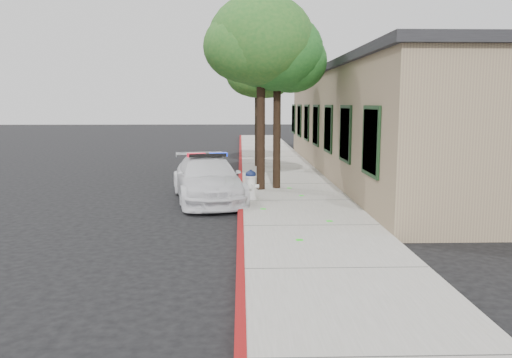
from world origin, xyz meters
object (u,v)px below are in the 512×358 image
(street_tree_near, at_px, (261,45))
(street_tree_mid, at_px, (278,56))
(police_car, at_px, (208,179))
(fire_hydrant, at_px, (251,184))
(clapboard_building, at_px, (409,122))
(street_tree_far, at_px, (259,73))

(street_tree_near, height_order, street_tree_mid, street_tree_near)
(police_car, bearing_deg, fire_hydrant, -33.82)
(police_car, bearing_deg, clapboard_building, 23.97)
(street_tree_far, bearing_deg, clapboard_building, -18.71)
(fire_hydrant, distance_m, street_tree_mid, 4.31)
(police_car, bearing_deg, street_tree_far, 65.70)
(police_car, height_order, fire_hydrant, police_car)
(street_tree_mid, bearing_deg, police_car, -146.02)
(fire_hydrant, bearing_deg, clapboard_building, 49.67)
(police_car, relative_size, street_tree_near, 0.79)
(fire_hydrant, relative_size, street_tree_near, 0.14)
(police_car, relative_size, street_tree_far, 0.89)
(street_tree_near, relative_size, street_tree_far, 1.13)
(police_car, relative_size, street_tree_mid, 0.86)
(police_car, distance_m, street_tree_far, 8.23)
(street_tree_mid, bearing_deg, clapboard_building, 35.07)
(street_tree_far, bearing_deg, street_tree_near, -91.26)
(clapboard_building, bearing_deg, police_car, -145.23)
(clapboard_building, relative_size, police_car, 4.41)
(clapboard_building, xyz_separation_m, street_tree_near, (-5.98, -4.11, 2.48))
(police_car, height_order, street_tree_mid, street_tree_mid)
(fire_hydrant, relative_size, street_tree_far, 0.16)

